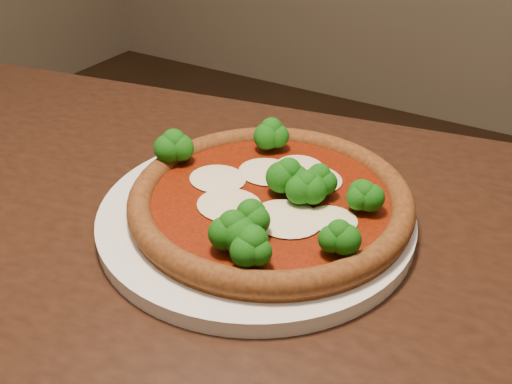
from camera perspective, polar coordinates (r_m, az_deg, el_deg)
The scene contains 3 objects.
dining_table at distance 0.68m, azimuth -6.18°, elevation -12.12°, with size 1.35×0.95×0.75m.
plate at distance 0.64m, azimuth -0.00°, elevation -2.32°, with size 0.35×0.35×0.02m, color white.
pizza at distance 0.63m, azimuth 1.45°, elevation -0.39°, with size 0.32×0.32×0.06m.
Camera 1 is at (0.35, -0.47, 1.13)m, focal length 40.00 mm.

